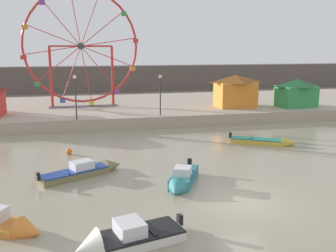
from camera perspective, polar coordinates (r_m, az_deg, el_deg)
name	(u,v)px	position (r m, az deg, el deg)	size (l,w,h in m)	color
ground_plane	(243,202)	(19.34, 11.31, -11.18)	(240.00, 240.00, 0.00)	gray
quay_promenade	(149,108)	(44.31, -2.84, 2.76)	(110.00, 18.16, 1.10)	tan
distant_town_skyline	(127,79)	(66.29, -6.23, 7.13)	(140.00, 3.00, 4.40)	#564C47
motorboat_orange_hull	(0,224)	(17.67, -24.05, -13.35)	(4.69, 3.50, 1.29)	orange
motorboat_olive_wood	(87,170)	(23.16, -12.13, -6.53)	(5.11, 3.29, 1.22)	olive
motorboat_teal_painted	(182,179)	(20.99, 2.11, -8.06)	(2.80, 4.14, 1.27)	teal
motorboat_mustard_yellow	(267,141)	(30.71, 14.73, -2.26)	(4.82, 3.40, 1.04)	gold
motorboat_white_red_stripe	(120,240)	(15.10, -7.21, -16.65)	(4.50, 2.49, 1.47)	silver
ferris_wheel_red_frame	(81,48)	(42.09, -13.00, 11.37)	(12.26, 1.20, 12.55)	red
carnival_booth_orange_canopy	(235,90)	(41.90, 10.14, 5.32)	(4.53, 3.18, 3.47)	orange
carnival_booth_green_kiosk	(296,92)	(43.68, 18.78, 4.84)	(4.54, 3.44, 3.04)	#33934C
promenade_lamp_near	(75,91)	(34.68, -13.79, 5.18)	(0.32, 0.32, 3.97)	#2D2D33
promenade_lamp_far	(160,89)	(36.15, -1.18, 5.63)	(0.32, 0.32, 3.82)	#2D2D33
mooring_buoy_orange	(69,152)	(27.80, -14.71, -3.74)	(0.44, 0.44, 0.44)	orange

